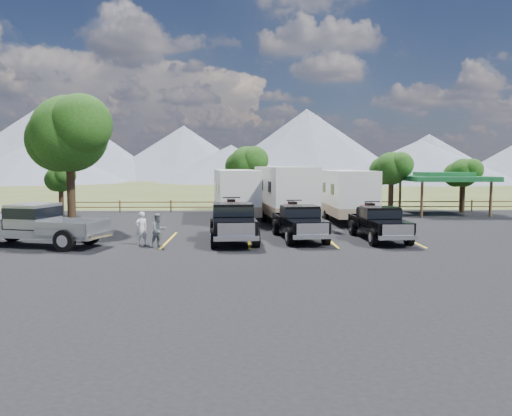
{
  "coord_description": "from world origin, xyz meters",
  "views": [
    {
      "loc": [
        -2.27,
        -20.79,
        3.81
      ],
      "look_at": [
        -1.64,
        4.45,
        1.6
      ],
      "focal_mm": 35.0,
      "sensor_mm": 36.0,
      "label": 1
    }
  ],
  "objects_px": {
    "pickup_silver": "(37,224)",
    "rig_left": "(233,220)",
    "rig_right": "(378,222)",
    "tree_big_nw": "(69,134)",
    "person_b": "(158,230)",
    "person_a": "(142,228)",
    "trailer_center": "(284,193)",
    "pavilion": "(443,178)",
    "trailer_right": "(345,195)",
    "trailer_left": "(236,194)",
    "rig_center": "(299,221)"
  },
  "relations": [
    {
      "from": "rig_right",
      "to": "tree_big_nw",
      "type": "bearing_deg",
      "value": 160.53
    },
    {
      "from": "pavilion",
      "to": "person_a",
      "type": "relative_size",
      "value": 3.93
    },
    {
      "from": "trailer_center",
      "to": "trailer_right",
      "type": "height_order",
      "value": "trailer_center"
    },
    {
      "from": "trailer_center",
      "to": "trailer_right",
      "type": "bearing_deg",
      "value": -5.21
    },
    {
      "from": "person_a",
      "to": "trailer_center",
      "type": "bearing_deg",
      "value": -162.58
    },
    {
      "from": "pavilion",
      "to": "trailer_left",
      "type": "xyz_separation_m",
      "value": [
        -15.81,
        -4.2,
        -0.97
      ]
    },
    {
      "from": "trailer_right",
      "to": "pickup_silver",
      "type": "relative_size",
      "value": 1.41
    },
    {
      "from": "tree_big_nw",
      "to": "trailer_left",
      "type": "xyz_separation_m",
      "value": [
        9.74,
        3.77,
        -3.77
      ]
    },
    {
      "from": "trailer_left",
      "to": "rig_center",
      "type": "bearing_deg",
      "value": -74.74
    },
    {
      "from": "rig_center",
      "to": "rig_right",
      "type": "relative_size",
      "value": 1.04
    },
    {
      "from": "trailer_left",
      "to": "pickup_silver",
      "type": "distance_m",
      "value": 13.87
    },
    {
      "from": "trailer_center",
      "to": "person_b",
      "type": "height_order",
      "value": "trailer_center"
    },
    {
      "from": "tree_big_nw",
      "to": "trailer_left",
      "type": "relative_size",
      "value": 0.8
    },
    {
      "from": "tree_big_nw",
      "to": "rig_right",
      "type": "height_order",
      "value": "tree_big_nw"
    },
    {
      "from": "rig_left",
      "to": "rig_right",
      "type": "relative_size",
      "value": 1.13
    },
    {
      "from": "rig_right",
      "to": "pavilion",
      "type": "bearing_deg",
      "value": 54.5
    },
    {
      "from": "pickup_silver",
      "to": "pavilion",
      "type": "bearing_deg",
      "value": 134.97
    },
    {
      "from": "pavilion",
      "to": "rig_center",
      "type": "relative_size",
      "value": 1.05
    },
    {
      "from": "pickup_silver",
      "to": "person_a",
      "type": "relative_size",
      "value": 4.36
    },
    {
      "from": "person_b",
      "to": "rig_center",
      "type": "bearing_deg",
      "value": -19.2
    },
    {
      "from": "rig_left",
      "to": "person_a",
      "type": "distance_m",
      "value": 4.43
    },
    {
      "from": "trailer_right",
      "to": "rig_right",
      "type": "bearing_deg",
      "value": -90.91
    },
    {
      "from": "trailer_right",
      "to": "person_a",
      "type": "xyz_separation_m",
      "value": [
        -11.44,
        -9.31,
        -0.98
      ]
    },
    {
      "from": "tree_big_nw",
      "to": "person_b",
      "type": "relative_size",
      "value": 5.08
    },
    {
      "from": "person_b",
      "to": "tree_big_nw",
      "type": "bearing_deg",
      "value": 93.8
    },
    {
      "from": "tree_big_nw",
      "to": "trailer_center",
      "type": "relative_size",
      "value": 0.75
    },
    {
      "from": "tree_big_nw",
      "to": "person_a",
      "type": "distance_m",
      "value": 9.83
    },
    {
      "from": "pickup_silver",
      "to": "trailer_left",
      "type": "bearing_deg",
      "value": 153.79
    },
    {
      "from": "tree_big_nw",
      "to": "trailer_center",
      "type": "bearing_deg",
      "value": 11.31
    },
    {
      "from": "rig_right",
      "to": "person_a",
      "type": "relative_size",
      "value": 3.59
    },
    {
      "from": "rig_right",
      "to": "person_b",
      "type": "height_order",
      "value": "rig_right"
    },
    {
      "from": "tree_big_nw",
      "to": "pavilion",
      "type": "distance_m",
      "value": 26.91
    },
    {
      "from": "trailer_left",
      "to": "trailer_center",
      "type": "xyz_separation_m",
      "value": [
        3.18,
        -1.19,
        0.11
      ]
    },
    {
      "from": "pavilion",
      "to": "trailer_left",
      "type": "distance_m",
      "value": 16.38
    },
    {
      "from": "trailer_right",
      "to": "pickup_silver",
      "type": "xyz_separation_m",
      "value": [
        -16.2,
        -9.49,
        -0.74
      ]
    },
    {
      "from": "pavilion",
      "to": "trailer_right",
      "type": "xyz_separation_m",
      "value": [
        -8.59,
        -5.26,
        -0.98
      ]
    },
    {
      "from": "rig_left",
      "to": "pickup_silver",
      "type": "height_order",
      "value": "rig_left"
    },
    {
      "from": "rig_left",
      "to": "trailer_right",
      "type": "relative_size",
      "value": 0.66
    },
    {
      "from": "pavilion",
      "to": "rig_right",
      "type": "xyz_separation_m",
      "value": [
        -8.51,
        -13.15,
        -1.85
      ]
    },
    {
      "from": "trailer_right",
      "to": "tree_big_nw",
      "type": "bearing_deg",
      "value": -172.43
    },
    {
      "from": "person_b",
      "to": "pavilion",
      "type": "bearing_deg",
      "value": 0.13
    },
    {
      "from": "tree_big_nw",
      "to": "pickup_silver",
      "type": "distance_m",
      "value": 8.18
    },
    {
      "from": "person_a",
      "to": "person_b",
      "type": "distance_m",
      "value": 1.02
    },
    {
      "from": "rig_center",
      "to": "trailer_left",
      "type": "xyz_separation_m",
      "value": [
        -3.33,
        8.6,
        0.86
      ]
    },
    {
      "from": "trailer_center",
      "to": "tree_big_nw",
      "type": "bearing_deg",
      "value": -175.77
    },
    {
      "from": "person_a",
      "to": "rig_center",
      "type": "bearing_deg",
      "value": 159.51
    },
    {
      "from": "tree_big_nw",
      "to": "pickup_silver",
      "type": "height_order",
      "value": "tree_big_nw"
    },
    {
      "from": "pavilion",
      "to": "rig_right",
      "type": "bearing_deg",
      "value": -122.92
    },
    {
      "from": "pickup_silver",
      "to": "rig_left",
      "type": "bearing_deg",
      "value": 113.55
    },
    {
      "from": "pavilion",
      "to": "person_b",
      "type": "height_order",
      "value": "pavilion"
    }
  ]
}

